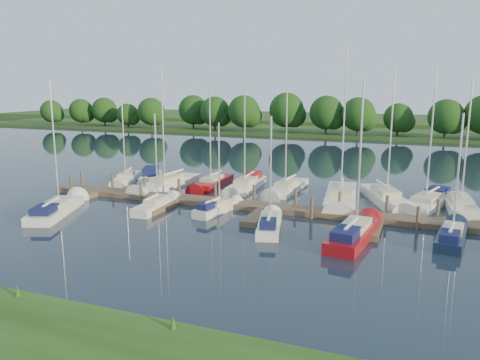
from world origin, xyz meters
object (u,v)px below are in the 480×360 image
(dock, at_px, (267,210))
(motorboat, at_px, (150,177))
(sailboat_n_5, at_px, (286,189))
(sailboat_n_0, at_px, (126,179))
(sailboat_s_2, at_px, (217,208))

(dock, bearing_deg, motorboat, 153.77)
(motorboat, relative_size, sailboat_n_5, 0.58)
(dock, bearing_deg, sailboat_n_5, 93.56)
(sailboat_n_0, bearing_deg, sailboat_s_2, 132.09)
(sailboat_n_0, relative_size, sailboat_s_2, 1.19)
(sailboat_n_0, bearing_deg, sailboat_n_5, 165.44)
(sailboat_n_5, height_order, sailboat_s_2, sailboat_n_5)
(sailboat_n_0, xyz_separation_m, sailboat_s_2, (13.23, -7.31, 0.04))
(sailboat_n_0, height_order, motorboat, sailboat_n_0)
(sailboat_n_0, relative_size, motorboat, 1.45)
(dock, distance_m, sailboat_n_0, 17.73)
(sailboat_n_0, xyz_separation_m, sailboat_n_5, (16.29, 1.26, 0.00))
(motorboat, relative_size, sailboat_s_2, 0.82)
(motorboat, bearing_deg, dock, 130.18)
(sailboat_n_5, relative_size, sailboat_s_2, 1.42)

